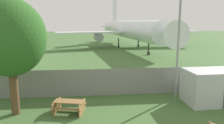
{
  "coord_description": "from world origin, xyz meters",
  "views": [
    {
      "loc": [
        -2.66,
        -4.83,
        5.52
      ],
      "look_at": [
        -0.74,
        13.97,
        2.0
      ],
      "focal_mm": 35.0,
      "sensor_mm": 36.0,
      "label": 1
    }
  ],
  "objects_px": {
    "tree_left_of_cabin": "(10,38)",
    "portable_cabin": "(212,87)",
    "airplane": "(130,30)",
    "picnic_bench_near_cabin": "(69,105)"
  },
  "relations": [
    {
      "from": "airplane",
      "to": "picnic_bench_near_cabin",
      "type": "height_order",
      "value": "airplane"
    },
    {
      "from": "picnic_bench_near_cabin",
      "to": "tree_left_of_cabin",
      "type": "bearing_deg",
      "value": 176.84
    },
    {
      "from": "airplane",
      "to": "portable_cabin",
      "type": "distance_m",
      "value": 31.95
    },
    {
      "from": "portable_cabin",
      "to": "tree_left_of_cabin",
      "type": "xyz_separation_m",
      "value": [
        -12.75,
        -0.51,
        3.45
      ]
    },
    {
      "from": "tree_left_of_cabin",
      "to": "portable_cabin",
      "type": "bearing_deg",
      "value": 2.29
    },
    {
      "from": "portable_cabin",
      "to": "picnic_bench_near_cabin",
      "type": "height_order",
      "value": "portable_cabin"
    },
    {
      "from": "portable_cabin",
      "to": "tree_left_of_cabin",
      "type": "bearing_deg",
      "value": -179.29
    },
    {
      "from": "portable_cabin",
      "to": "tree_left_of_cabin",
      "type": "relative_size",
      "value": 0.52
    },
    {
      "from": "portable_cabin",
      "to": "picnic_bench_near_cabin",
      "type": "xyz_separation_m",
      "value": [
        -9.54,
        -0.69,
        -0.68
      ]
    },
    {
      "from": "airplane",
      "to": "picnic_bench_near_cabin",
      "type": "distance_m",
      "value": 34.13
    }
  ]
}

